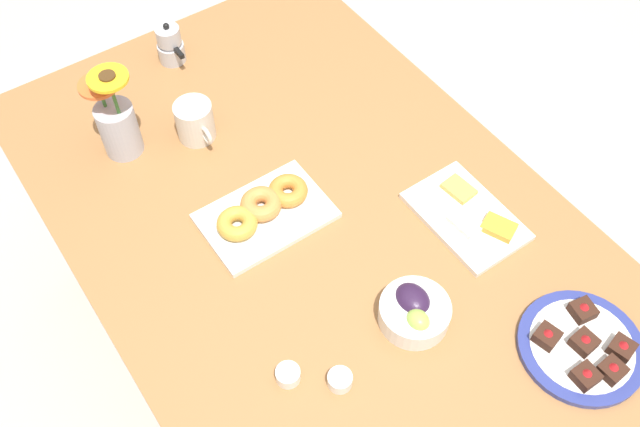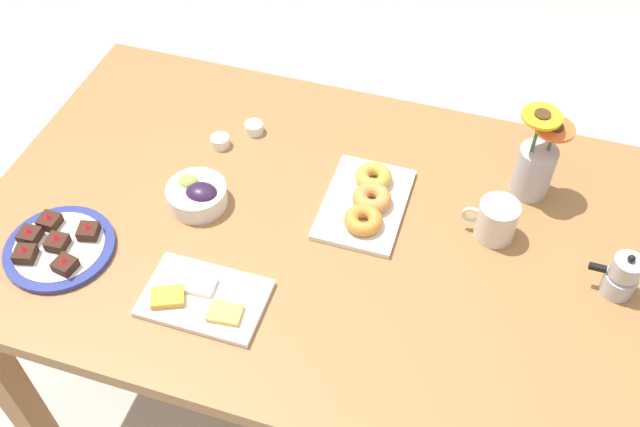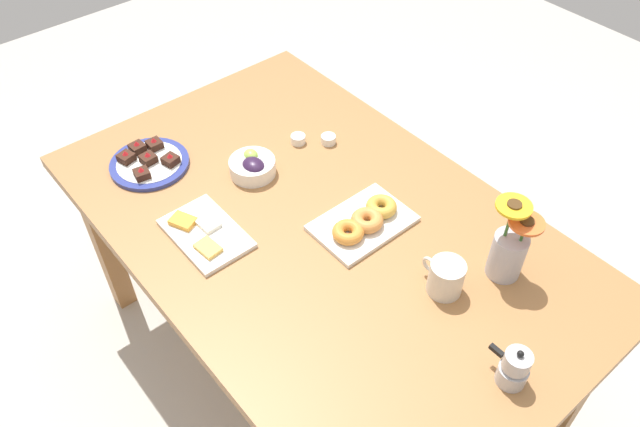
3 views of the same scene
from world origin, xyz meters
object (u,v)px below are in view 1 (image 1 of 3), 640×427
at_px(dessert_plate, 582,347).
at_px(dining_table, 320,246).
at_px(croissant_platter, 264,211).
at_px(grape_bowl, 414,311).
at_px(jam_cup_berry, 340,380).
at_px(cheese_platter, 468,216).
at_px(jam_cup_honey, 288,375).
at_px(moka_pot, 170,45).
at_px(coffee_mug, 195,121).
at_px(flower_vase, 117,124).

bearing_deg(dessert_plate, dining_table, -155.24).
relative_size(croissant_platter, dessert_plate, 1.13).
height_order(grape_bowl, jam_cup_berry, grape_bowl).
xyz_separation_m(cheese_platter, jam_cup_honey, (0.09, -0.53, 0.01)).
distance_m(croissant_platter, jam_cup_honey, 0.39).
distance_m(grape_bowl, jam_cup_honey, 0.28).
xyz_separation_m(cheese_platter, moka_pot, (-0.84, -0.29, 0.04)).
bearing_deg(coffee_mug, dessert_plate, 20.25).
bearing_deg(jam_cup_berry, flower_vase, -174.39).
xyz_separation_m(dining_table, cheese_platter, (0.17, 0.28, 0.09)).
relative_size(dining_table, croissant_platter, 5.71).
height_order(grape_bowl, cheese_platter, grape_bowl).
relative_size(coffee_mug, dessert_plate, 0.51).
bearing_deg(grape_bowl, jam_cup_berry, -81.98).
relative_size(grape_bowl, croissant_platter, 0.51).
bearing_deg(dessert_plate, jam_cup_berry, -116.41).
bearing_deg(grape_bowl, flower_vase, -159.58).
xyz_separation_m(jam_cup_honey, jam_cup_berry, (0.06, 0.08, 0.00)).
height_order(cheese_platter, croissant_platter, croissant_platter).
distance_m(coffee_mug, croissant_platter, 0.30).
bearing_deg(moka_pot, dessert_plate, 12.35).
distance_m(jam_cup_honey, jam_cup_berry, 0.10).
relative_size(cheese_platter, croissant_platter, 0.93).
xyz_separation_m(grape_bowl, moka_pot, (-0.96, -0.04, 0.02)).
relative_size(cheese_platter, moka_pot, 2.18).
distance_m(grape_bowl, jam_cup_berry, 0.20).
distance_m(dining_table, grape_bowl, 0.32).
height_order(cheese_platter, jam_cup_honey, cheese_platter).
bearing_deg(flower_vase, croissant_platter, 25.01).
xyz_separation_m(jam_cup_honey, moka_pot, (-0.92, 0.24, 0.03)).
bearing_deg(grape_bowl, cheese_platter, 115.84).
distance_m(coffee_mug, flower_vase, 0.18).
bearing_deg(cheese_platter, dining_table, -121.98).
bearing_deg(moka_pot, cheese_platter, 19.27).
xyz_separation_m(grape_bowl, croissant_platter, (-0.39, -0.11, -0.01)).
xyz_separation_m(cheese_platter, jam_cup_berry, (0.15, -0.46, 0.01)).
xyz_separation_m(coffee_mug, moka_pot, (-0.28, 0.08, -0.00)).
height_order(grape_bowl, moka_pot, moka_pot).
bearing_deg(grape_bowl, moka_pot, -177.87).
xyz_separation_m(jam_cup_berry, flower_vase, (-0.77, -0.08, 0.07)).
relative_size(dessert_plate, moka_pot, 2.08).
height_order(grape_bowl, jam_cup_honey, grape_bowl).
relative_size(cheese_platter, dessert_plate, 1.05).
distance_m(coffee_mug, jam_cup_berry, 0.72).
height_order(croissant_platter, jam_cup_honey, croissant_platter).
bearing_deg(dining_table, flower_vase, -150.23).
bearing_deg(grape_bowl, croissant_platter, -164.11).
height_order(grape_bowl, flower_vase, flower_vase).
height_order(coffee_mug, jam_cup_honey, coffee_mug).
distance_m(coffee_mug, jam_cup_honey, 0.67).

